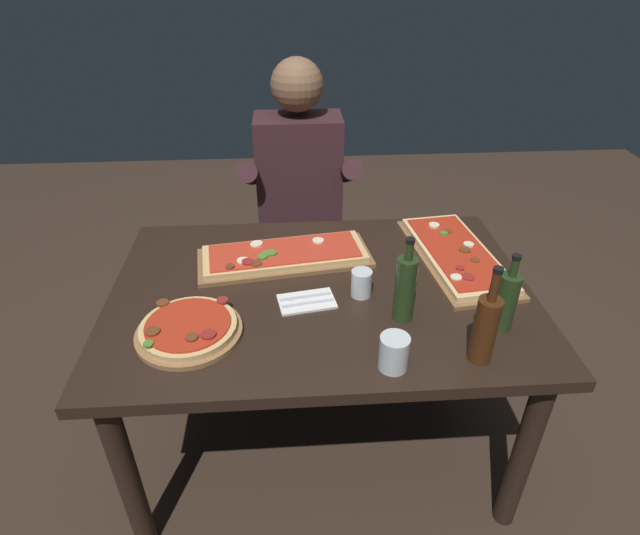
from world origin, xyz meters
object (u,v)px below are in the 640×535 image
object	(u,v)px
pizza_rectangular_left	(456,255)
wine_bottle_dark	(405,287)
pizza_rectangular_front	(284,256)
diner_chair	(300,232)
dining_table	(321,311)
oil_bottle_amber	(485,328)
vinegar_bottle_green	(506,300)
pizza_round_far	(189,329)
seated_diner	(300,195)
tumbler_far_side	(394,354)
tumbler_near_camera	(361,285)

from	to	relation	value
pizza_rectangular_left	wine_bottle_dark	distance (m)	0.43
pizza_rectangular_front	diner_chair	distance (m)	0.73
pizza_rectangular_front	wine_bottle_dark	distance (m)	0.52
wine_bottle_dark	dining_table	bearing A→B (deg)	144.20
dining_table	oil_bottle_amber	bearing A→B (deg)	-41.65
oil_bottle_amber	vinegar_bottle_green	distance (m)	0.17
pizza_round_far	diner_chair	distance (m)	1.16
pizza_rectangular_front	seated_diner	distance (m)	0.56
wine_bottle_dark	vinegar_bottle_green	xyz separation A→B (m)	(0.29, -0.06, -0.01)
dining_table	pizza_rectangular_left	xyz separation A→B (m)	(0.50, 0.15, 0.12)
oil_bottle_amber	tumbler_far_side	bearing A→B (deg)	-176.25
dining_table	pizza_rectangular_front	xyz separation A→B (m)	(-0.12, 0.18, 0.12)
dining_table	vinegar_bottle_green	size ratio (longest dim) A/B	5.54
seated_diner	oil_bottle_amber	bearing A→B (deg)	-67.33
dining_table	wine_bottle_dark	distance (m)	0.36
seated_diner	tumbler_far_side	bearing A→B (deg)	-79.11
tumbler_near_camera	pizza_rectangular_front	bearing A→B (deg)	137.20
tumbler_far_side	pizza_rectangular_left	bearing A→B (deg)	58.15
tumbler_far_side	pizza_rectangular_front	bearing A→B (deg)	116.98
dining_table	pizza_rectangular_left	distance (m)	0.54
vinegar_bottle_green	tumbler_near_camera	world-z (taller)	vinegar_bottle_green
vinegar_bottle_green	wine_bottle_dark	bearing A→B (deg)	167.33
tumbler_far_side	diner_chair	distance (m)	1.29
diner_chair	vinegar_bottle_green	bearing A→B (deg)	-62.36
tumbler_far_side	seated_diner	size ratio (longest dim) A/B	0.08
pizza_round_far	seated_diner	world-z (taller)	seated_diner
pizza_round_far	oil_bottle_amber	size ratio (longest dim) A/B	1.04
vinegar_bottle_green	tumbler_near_camera	bearing A→B (deg)	154.32
wine_bottle_dark	diner_chair	size ratio (longest dim) A/B	0.32
pizza_rectangular_front	diner_chair	xyz separation A→B (m)	(0.07, 0.67, -0.27)
wine_bottle_dark	vinegar_bottle_green	bearing A→B (deg)	-12.67
oil_bottle_amber	tumbler_near_camera	distance (m)	0.44
pizza_round_far	wine_bottle_dark	xyz separation A→B (m)	(0.64, 0.04, 0.09)
oil_bottle_amber	tumbler_near_camera	bearing A→B (deg)	131.59
wine_bottle_dark	tumbler_far_side	xyz separation A→B (m)	(-0.07, -0.21, -0.07)
pizza_rectangular_left	diner_chair	world-z (taller)	diner_chair
pizza_round_far	seated_diner	distance (m)	1.01
pizza_rectangular_left	seated_diner	bearing A→B (deg)	133.13
pizza_round_far	vinegar_bottle_green	size ratio (longest dim) A/B	1.24
pizza_rectangular_left	seated_diner	world-z (taller)	seated_diner
pizza_round_far	seated_diner	xyz separation A→B (m)	(0.36, 0.95, -0.02)
pizza_round_far	pizza_rectangular_front	bearing A→B (deg)	54.35
dining_table	seated_diner	world-z (taller)	seated_diner
pizza_round_far	tumbler_far_side	bearing A→B (deg)	-16.87
oil_bottle_amber	tumbler_near_camera	xyz separation A→B (m)	(-0.29, 0.32, -0.07)
pizza_rectangular_left	vinegar_bottle_green	world-z (taller)	vinegar_bottle_green
pizza_rectangular_front	vinegar_bottle_green	distance (m)	0.78
wine_bottle_dark	pizza_rectangular_left	bearing A→B (deg)	50.82
tumbler_near_camera	pizza_rectangular_left	bearing A→B (deg)	27.61
pizza_rectangular_front	oil_bottle_amber	size ratio (longest dim) A/B	2.16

